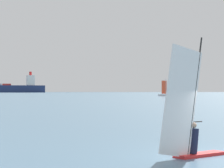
{
  "coord_description": "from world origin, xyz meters",
  "views": [
    {
      "loc": [
        -9.45,
        -15.83,
        2.49
      ],
      "look_at": [
        -0.29,
        13.7,
        2.95
      ],
      "focal_mm": 74.38,
      "sensor_mm": 36.0,
      "label": 1
    }
  ],
  "objects": [
    {
      "name": "ground_plane",
      "position": [
        0.0,
        0.0,
        0.0
      ],
      "size": [
        4000.0,
        4000.0,
        0.0
      ],
      "primitive_type": "plane",
      "color": "#476B84"
    },
    {
      "name": "windsurfer",
      "position": [
        -1.56,
        -0.14,
        1.25
      ],
      "size": [
        3.21,
        1.42,
        4.55
      ],
      "rotation": [
        0.0,
        0.0,
        0.34
      ],
      "color": "red",
      "rests_on": "ground_plane"
    },
    {
      "name": "distant_headland",
      "position": [
        480.9,
        1204.49,
        15.78
      ],
      "size": [
        704.59,
        364.79,
        31.57
      ],
      "primitive_type": "cube",
      "rotation": [
        0.0,
        0.0,
        0.23
      ],
      "color": "#756B56",
      "rests_on": "ground_plane"
    },
    {
      "name": "small_sailboat",
      "position": [
        80.51,
        187.81,
        0.79
      ],
      "size": [
        7.21,
        5.82,
        8.38
      ],
      "rotation": [
        0.0,
        0.0,
        5.7
      ],
      "color": "white",
      "rests_on": "ground_plane"
    }
  ]
}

